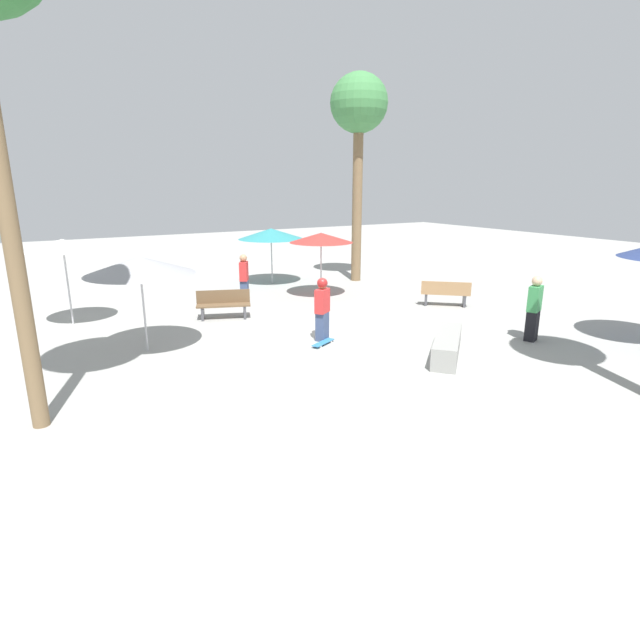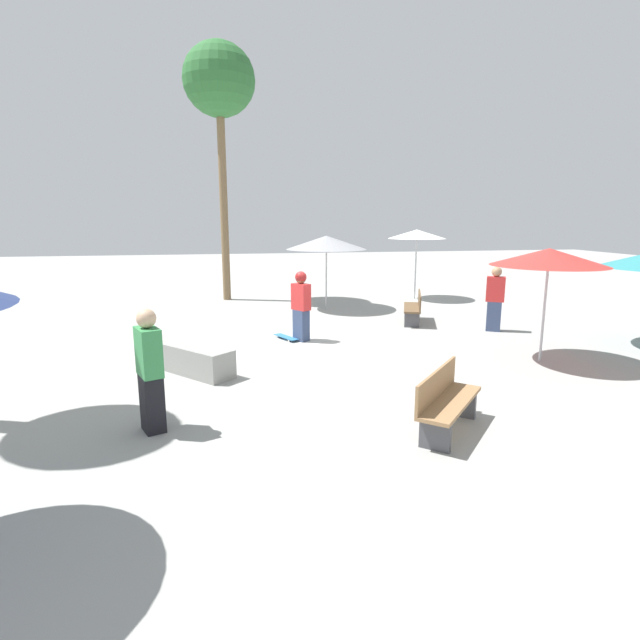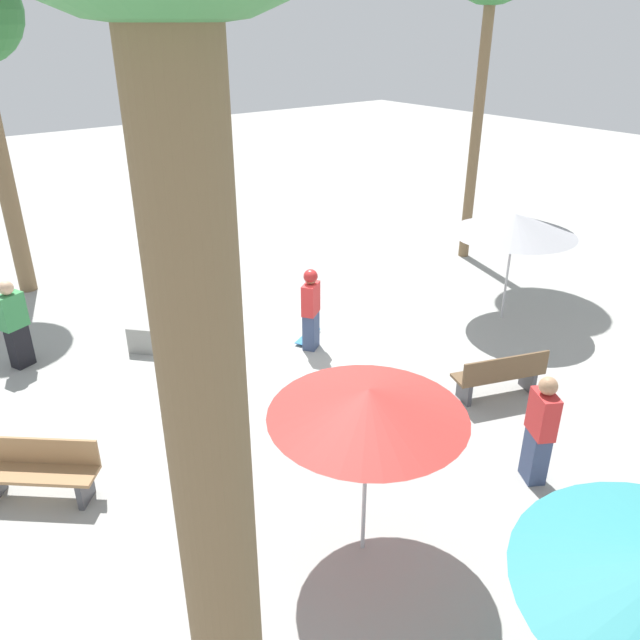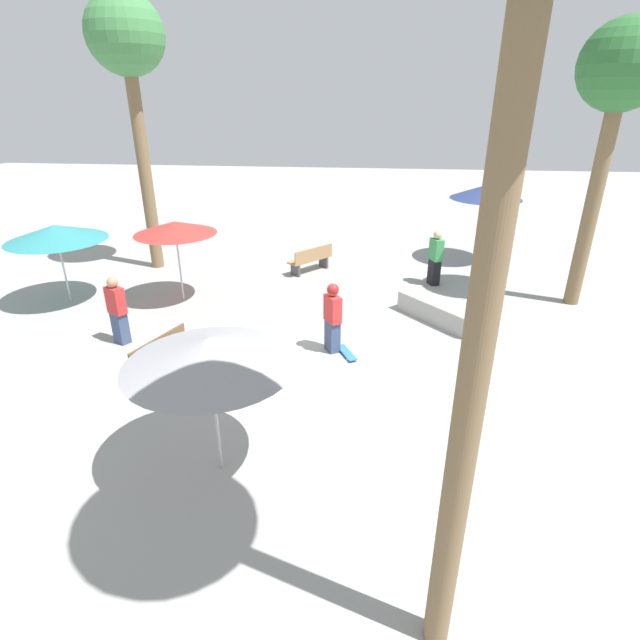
{
  "view_description": "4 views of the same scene",
  "coord_description": "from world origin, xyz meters",
  "px_view_note": "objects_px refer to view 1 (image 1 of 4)",
  "views": [
    {
      "loc": [
        -6.57,
        -10.71,
        3.97
      ],
      "look_at": [
        -0.57,
        -0.47,
        0.71
      ],
      "focal_mm": 28.0,
      "sensor_mm": 36.0,
      "label": 1
    },
    {
      "loc": [
        11.2,
        -1.71,
        2.87
      ],
      "look_at": [
        0.35,
        0.34,
        0.6
      ],
      "focal_mm": 28.0,
      "sensor_mm": 36.0,
      "label": 2
    },
    {
      "loc": [
        6.31,
        8.71,
        5.88
      ],
      "look_at": [
        -0.05,
        0.52,
        0.86
      ],
      "focal_mm": 35.0,
      "sensor_mm": 36.0,
      "label": 3
    },
    {
      "loc": [
        -10.44,
        -0.8,
        5.5
      ],
      "look_at": [
        0.0,
        0.31,
        0.66
      ],
      "focal_mm": 28.0,
      "sensor_mm": 36.0,
      "label": 4
    }
  ],
  "objects_px": {
    "shade_umbrella_teal": "(271,234)",
    "concrete_ledge": "(447,346)",
    "bench_near": "(224,305)",
    "skater_main": "(322,307)",
    "shade_umbrella_white": "(63,245)",
    "bystander_far": "(244,279)",
    "shade_umbrella_red": "(321,238)",
    "skateboard": "(323,343)",
    "bystander_watching": "(534,309)",
    "bench_far": "(445,294)",
    "shade_umbrella_grey": "(140,265)",
    "palm_tree_center_right": "(359,111)"
  },
  "relations": [
    {
      "from": "shade_umbrella_teal",
      "to": "concrete_ledge",
      "type": "bearing_deg",
      "value": -91.46
    },
    {
      "from": "bench_near",
      "to": "concrete_ledge",
      "type": "bearing_deg",
      "value": 139.83
    },
    {
      "from": "skater_main",
      "to": "shade_umbrella_white",
      "type": "height_order",
      "value": "shade_umbrella_white"
    },
    {
      "from": "shade_umbrella_white",
      "to": "bystander_far",
      "type": "bearing_deg",
      "value": 0.55
    },
    {
      "from": "bench_near",
      "to": "shade_umbrella_red",
      "type": "relative_size",
      "value": 0.72
    },
    {
      "from": "shade_umbrella_white",
      "to": "skater_main",
      "type": "bearing_deg",
      "value": -42.25
    },
    {
      "from": "skateboard",
      "to": "bystander_far",
      "type": "relative_size",
      "value": 0.49
    },
    {
      "from": "bystander_far",
      "to": "shade_umbrella_red",
      "type": "bearing_deg",
      "value": -70.21
    },
    {
      "from": "bystander_far",
      "to": "skater_main",
      "type": "bearing_deg",
      "value": -148.38
    },
    {
      "from": "shade_umbrella_teal",
      "to": "bystander_watching",
      "type": "height_order",
      "value": "shade_umbrella_teal"
    },
    {
      "from": "bench_far",
      "to": "bystander_far",
      "type": "bearing_deg",
      "value": -173.3
    },
    {
      "from": "skater_main",
      "to": "shade_umbrella_red",
      "type": "bearing_deg",
      "value": -154.1
    },
    {
      "from": "shade_umbrella_grey",
      "to": "concrete_ledge",
      "type": "bearing_deg",
      "value": -33.63
    },
    {
      "from": "shade_umbrella_red",
      "to": "bystander_watching",
      "type": "height_order",
      "value": "shade_umbrella_red"
    },
    {
      "from": "shade_umbrella_grey",
      "to": "bystander_far",
      "type": "bearing_deg",
      "value": 41.87
    },
    {
      "from": "shade_umbrella_red",
      "to": "bystander_far",
      "type": "relative_size",
      "value": 1.38
    },
    {
      "from": "skateboard",
      "to": "shade_umbrella_teal",
      "type": "xyz_separation_m",
      "value": [
        2.34,
        8.05,
        1.95
      ]
    },
    {
      "from": "bystander_watching",
      "to": "skater_main",
      "type": "bearing_deg",
      "value": 127.02
    },
    {
      "from": "shade_umbrella_red",
      "to": "bystander_far",
      "type": "xyz_separation_m",
      "value": [
        -2.74,
        0.51,
        -1.29
      ]
    },
    {
      "from": "palm_tree_center_right",
      "to": "bystander_watching",
      "type": "height_order",
      "value": "palm_tree_center_right"
    },
    {
      "from": "shade_umbrella_grey",
      "to": "bystander_watching",
      "type": "height_order",
      "value": "shade_umbrella_grey"
    },
    {
      "from": "skateboard",
      "to": "shade_umbrella_white",
      "type": "xyz_separation_m",
      "value": [
        -5.31,
        5.33,
        2.24
      ]
    },
    {
      "from": "bystander_far",
      "to": "bench_far",
      "type": "bearing_deg",
      "value": -94.49
    },
    {
      "from": "shade_umbrella_teal",
      "to": "bystander_watching",
      "type": "xyz_separation_m",
      "value": [
        2.53,
        -10.47,
        -1.16
      ]
    },
    {
      "from": "skater_main",
      "to": "shade_umbrella_grey",
      "type": "relative_size",
      "value": 0.65
    },
    {
      "from": "skater_main",
      "to": "concrete_ledge",
      "type": "xyz_separation_m",
      "value": [
        1.91,
        -2.57,
        -0.63
      ]
    },
    {
      "from": "bench_near",
      "to": "shade_umbrella_white",
      "type": "bearing_deg",
      "value": -1.17
    },
    {
      "from": "skateboard",
      "to": "palm_tree_center_right",
      "type": "relative_size",
      "value": 0.1
    },
    {
      "from": "bench_near",
      "to": "bench_far",
      "type": "height_order",
      "value": "same"
    },
    {
      "from": "bench_far",
      "to": "shade_umbrella_red",
      "type": "distance_m",
      "value": 4.71
    },
    {
      "from": "bench_far",
      "to": "shade_umbrella_white",
      "type": "relative_size",
      "value": 0.6
    },
    {
      "from": "shade_umbrella_white",
      "to": "bystander_far",
      "type": "distance_m",
      "value": 5.57
    },
    {
      "from": "palm_tree_center_right",
      "to": "shade_umbrella_grey",
      "type": "bearing_deg",
      "value": -152.33
    },
    {
      "from": "skater_main",
      "to": "shade_umbrella_white",
      "type": "xyz_separation_m",
      "value": [
        -5.49,
        4.99,
        1.41
      ]
    },
    {
      "from": "bench_near",
      "to": "palm_tree_center_right",
      "type": "relative_size",
      "value": 0.2
    },
    {
      "from": "shade_umbrella_red",
      "to": "shade_umbrella_white",
      "type": "bearing_deg",
      "value": 176.77
    },
    {
      "from": "skateboard",
      "to": "shade_umbrella_white",
      "type": "distance_m",
      "value": 7.85
    },
    {
      "from": "bench_far",
      "to": "bystander_far",
      "type": "xyz_separation_m",
      "value": [
        -5.57,
        3.87,
        0.4
      ]
    },
    {
      "from": "shade_umbrella_white",
      "to": "bystander_watching",
      "type": "xyz_separation_m",
      "value": [
        10.18,
        -7.75,
        -1.45
      ]
    },
    {
      "from": "bench_near",
      "to": "shade_umbrella_red",
      "type": "height_order",
      "value": "shade_umbrella_red"
    },
    {
      "from": "palm_tree_center_right",
      "to": "bystander_watching",
      "type": "distance_m",
      "value": 10.94
    },
    {
      "from": "skater_main",
      "to": "bench_far",
      "type": "height_order",
      "value": "skater_main"
    },
    {
      "from": "palm_tree_center_right",
      "to": "bystander_watching",
      "type": "xyz_separation_m",
      "value": [
        -0.78,
        -9.24,
        -5.8
      ]
    },
    {
      "from": "shade_umbrella_teal",
      "to": "bystander_watching",
      "type": "bearing_deg",
      "value": -76.42
    },
    {
      "from": "skateboard",
      "to": "bench_far",
      "type": "height_order",
      "value": "bench_far"
    },
    {
      "from": "shade_umbrella_teal",
      "to": "shade_umbrella_grey",
      "type": "bearing_deg",
      "value": -135.14
    },
    {
      "from": "bench_far",
      "to": "palm_tree_center_right",
      "type": "xyz_separation_m",
      "value": [
        0.02,
        5.31,
        6.23
      ]
    },
    {
      "from": "skater_main",
      "to": "bystander_watching",
      "type": "distance_m",
      "value": 5.45
    },
    {
      "from": "shade_umbrella_grey",
      "to": "shade_umbrella_red",
      "type": "relative_size",
      "value": 1.11
    },
    {
      "from": "skateboard",
      "to": "shade_umbrella_red",
      "type": "bearing_deg",
      "value": -146.42
    }
  ]
}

